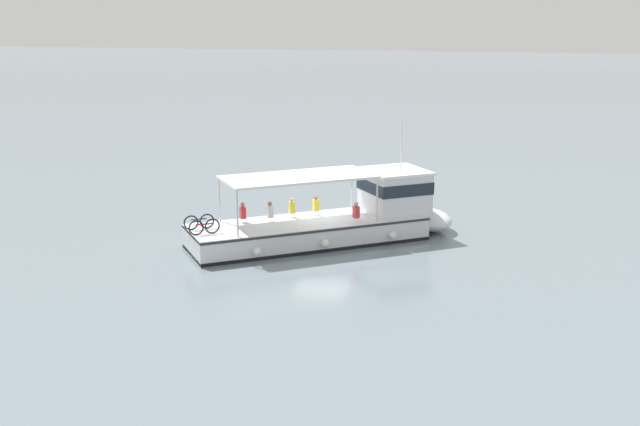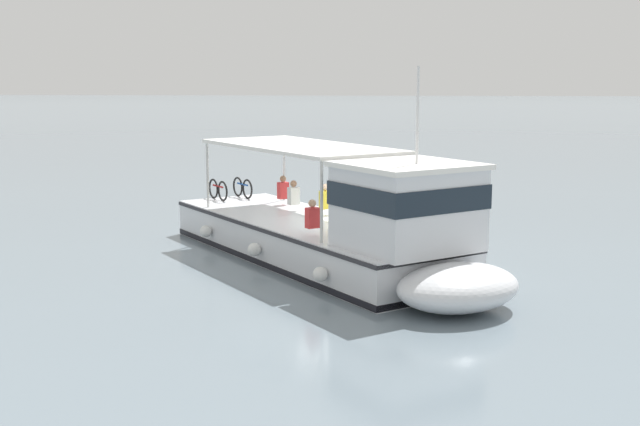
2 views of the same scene
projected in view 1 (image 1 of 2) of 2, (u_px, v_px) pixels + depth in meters
The scene contains 2 objects.
ground_plane at pixel (321, 239), 36.78m from camera, with size 400.00×400.00×0.00m, color slate.
ferry_main at pixel (340, 219), 36.26m from camera, with size 10.20×11.96×5.32m.
Camera 1 is at (34.23, 8.98, 10.11)m, focal length 44.26 mm.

